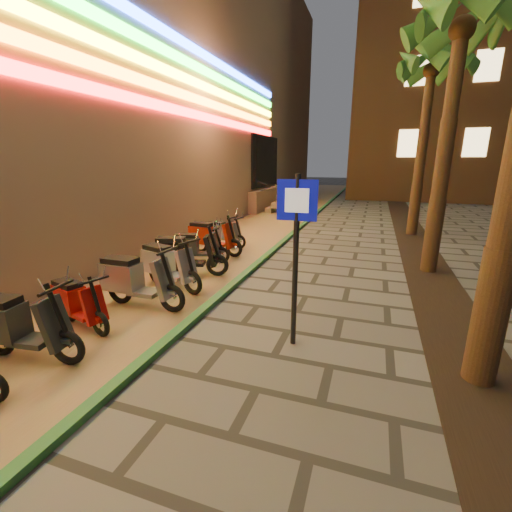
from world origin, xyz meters
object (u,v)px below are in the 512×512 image
at_px(scooter_7, 133,280).
at_px(scooter_8, 166,265).
at_px(scooter_9, 183,254).
at_px(scooter_12, 222,233).
at_px(scooter_5, 15,325).
at_px(scooter_6, 76,302).
at_px(scooter_11, 210,237).
at_px(pedestrian_sign, 296,239).
at_px(scooter_10, 195,247).

relative_size(scooter_7, scooter_8, 1.04).
xyz_separation_m(scooter_9, scooter_12, (-0.37, 3.25, -0.10)).
bearing_deg(scooter_5, scooter_9, 78.26).
distance_m(scooter_7, scooter_9, 2.01).
height_order(scooter_6, scooter_7, scooter_7).
xyz_separation_m(scooter_11, scooter_12, (-0.07, 1.11, -0.09)).
xyz_separation_m(scooter_8, scooter_9, (-0.06, 0.85, 0.02)).
bearing_deg(scooter_9, scooter_6, -112.79).
distance_m(scooter_5, scooter_6, 1.11).
distance_m(pedestrian_sign, scooter_8, 3.91).
relative_size(pedestrian_sign, scooter_6, 1.83).
bearing_deg(scooter_9, scooter_7, -104.44).
distance_m(scooter_7, scooter_12, 5.28).
relative_size(scooter_6, scooter_10, 0.93).
bearing_deg(scooter_5, scooter_7, 72.29).
distance_m(scooter_10, scooter_11, 1.06).
xyz_separation_m(scooter_7, scooter_9, (-0.07, 2.01, 0.00)).
bearing_deg(scooter_8, scooter_7, -73.05).
height_order(scooter_5, scooter_12, scooter_5).
relative_size(pedestrian_sign, scooter_8, 1.52).
bearing_deg(scooter_11, scooter_5, -84.07).
bearing_deg(scooter_10, scooter_5, -106.96).
relative_size(scooter_6, scooter_7, 0.80).
bearing_deg(scooter_6, pedestrian_sign, 25.06).
xyz_separation_m(pedestrian_sign, scooter_6, (-3.77, -0.63, -1.29)).
height_order(scooter_10, scooter_11, scooter_11).
height_order(scooter_5, scooter_10, scooter_5).
bearing_deg(scooter_12, scooter_11, -74.14).
relative_size(pedestrian_sign, scooter_10, 1.70).
bearing_deg(scooter_11, scooter_12, 99.75).
relative_size(scooter_7, scooter_9, 1.00).
xyz_separation_m(pedestrian_sign, scooter_11, (-3.73, 4.56, -1.18)).
relative_size(scooter_6, scooter_12, 0.97).
height_order(pedestrian_sign, scooter_8, pedestrian_sign).
relative_size(pedestrian_sign, scooter_11, 1.47).
distance_m(scooter_6, scooter_7, 1.13).
height_order(scooter_9, scooter_11, scooter_9).
height_order(pedestrian_sign, scooter_9, pedestrian_sign).
relative_size(scooter_5, scooter_11, 0.97).
bearing_deg(scooter_9, scooter_11, 81.60).
height_order(scooter_7, scooter_12, scooter_7).
xyz_separation_m(scooter_9, scooter_10, (-0.25, 1.08, -0.08)).
bearing_deg(scooter_7, scooter_5, -99.72).
xyz_separation_m(scooter_8, scooter_12, (-0.43, 4.09, -0.08)).
distance_m(scooter_9, scooter_12, 3.27).
bearing_deg(scooter_9, pedestrian_sign, -51.68).
xyz_separation_m(scooter_10, scooter_11, (-0.05, 1.06, 0.07)).
bearing_deg(scooter_7, scooter_10, 96.67).
xyz_separation_m(pedestrian_sign, scooter_12, (-3.80, 5.67, -1.27)).
distance_m(scooter_8, scooter_10, 1.95).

